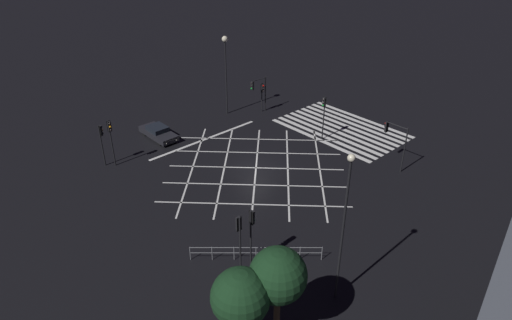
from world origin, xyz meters
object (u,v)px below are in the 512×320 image
object	(u,v)px
traffic_light_se_cross	(258,88)
waiting_car	(158,132)
traffic_light_sw_main	(394,136)
street_tree_far	(278,276)
traffic_light_median_south	(324,109)
traffic_light_nw_cross	(252,227)
traffic_light_ne_main	(111,134)
traffic_light_ne_cross	(101,137)
traffic_light_se_main	(262,92)
street_lamp_east	(225,55)
street_lamp_west	(345,215)
street_tree_near	(240,297)
traffic_light_nw_main	(239,234)

from	to	relation	value
traffic_light_se_cross	waiting_car	world-z (taller)	traffic_light_se_cross
traffic_light_sw_main	street_tree_far	bearing A→B (deg)	107.04
traffic_light_median_south	traffic_light_nw_cross	xyz separation A→B (m)	(-8.64, 16.93, -0.12)
traffic_light_ne_main	street_tree_far	size ratio (longest dim) A/B	0.74
traffic_light_ne_cross	traffic_light_median_south	bearing A→B (deg)	-27.96
traffic_light_se_main	waiting_car	world-z (taller)	traffic_light_se_main
traffic_light_nw_cross	street_tree_far	xyz separation A→B (m)	(-5.04, 2.79, 1.37)
traffic_light_ne_main	street_tree_far	bearing A→B (deg)	-6.06
street_lamp_east	traffic_light_sw_main	bearing A→B (deg)	-170.58
traffic_light_nw_cross	street_lamp_west	xyz separation A→B (m)	(-5.34, -1.77, 2.90)
traffic_light_sw_main	street_tree_near	distance (m)	22.67
traffic_light_se_main	street_lamp_west	bearing A→B (deg)	-34.16
traffic_light_ne_main	traffic_light_se_cross	bearing A→B (deg)	90.18
traffic_light_ne_cross	traffic_light_nw_main	world-z (taller)	traffic_light_nw_main
traffic_light_se_main	traffic_light_median_south	bearing A→B (deg)	-2.10
traffic_light_ne_main	traffic_light_se_main	bearing A→B (deg)	90.06
traffic_light_se_cross	waiting_car	xyz separation A→B (m)	(2.12, 11.31, -2.33)
traffic_light_sw_main	street_lamp_east	bearing A→B (deg)	9.42
traffic_light_nw_cross	traffic_light_ne_main	size ratio (longest dim) A/B	0.98
traffic_light_ne_cross	street_lamp_east	bearing A→B (deg)	6.03
waiting_car	street_tree_far	bearing A→B (deg)	-18.21
traffic_light_se_main	traffic_light_ne_main	bearing A→B (deg)	-89.94
traffic_light_sw_main	traffic_light_ne_main	distance (m)	24.03
traffic_light_sw_main	waiting_car	size ratio (longest dim) A/B	0.91
waiting_car	traffic_light_ne_cross	bearing A→B (deg)	-76.69
traffic_light_ne_cross	traffic_light_nw_main	size ratio (longest dim) A/B	0.88
street_tree_near	street_tree_far	xyz separation A→B (m)	(-0.52, -1.97, 0.46)
traffic_light_median_south	traffic_light_ne_main	bearing A→B (deg)	-26.95
traffic_light_se_main	traffic_light_median_south	xyz separation A→B (m)	(-8.83, 0.32, 0.80)
traffic_light_median_south	street_tree_far	bearing A→B (deg)	34.74
traffic_light_se_main	traffic_light_se_cross	bearing A→B (deg)	-93.20
traffic_light_se_main	traffic_light_nw_cross	world-z (taller)	traffic_light_nw_cross
street_lamp_east	traffic_light_ne_main	bearing A→B (deg)	98.93
traffic_light_median_south	waiting_car	xyz separation A→B (m)	(10.99, 11.61, -2.56)
traffic_light_median_south	street_lamp_west	world-z (taller)	street_lamp_west
traffic_light_se_main	traffic_light_nw_main	bearing A→B (deg)	-46.24
traffic_light_ne_main	street_lamp_west	bearing A→B (deg)	5.46
street_tree_far	traffic_light_sw_main	bearing A→B (deg)	-72.96
street_tree_near	traffic_light_ne_main	bearing A→B (deg)	-11.22
street_lamp_east	street_tree_far	bearing A→B (deg)	145.71
traffic_light_sw_main	street_tree_far	distance (m)	20.94
traffic_light_se_cross	street_lamp_west	xyz separation A→B (m)	(-22.85, 14.86, 3.00)
traffic_light_ne_main	traffic_light_median_south	bearing A→B (deg)	63.05
street_tree_near	street_tree_far	bearing A→B (deg)	-104.74
street_tree_near	traffic_light_sw_main	bearing A→B (deg)	-75.67
traffic_light_ne_cross	traffic_light_ne_main	bearing A→B (deg)	-50.64
traffic_light_sw_main	traffic_light_median_south	bearing A→B (deg)	1.95
street_lamp_east	street_lamp_west	distance (m)	27.94
traffic_light_nw_main	traffic_light_sw_main	bearing A→B (deg)	-86.30
traffic_light_se_cross	street_lamp_west	size ratio (longest dim) A/B	0.42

